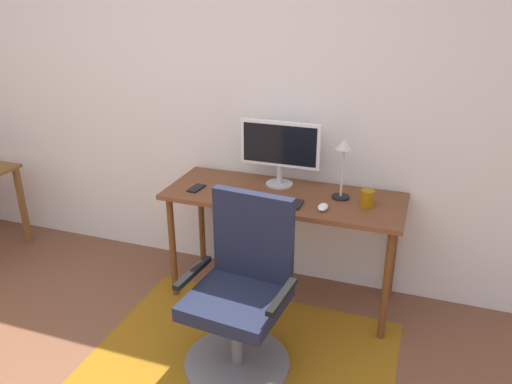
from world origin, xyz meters
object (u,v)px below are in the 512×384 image
object	(u,v)px
monitor	(280,147)
cell_phone	(196,188)
keyboard	(268,200)
desk	(283,206)
computer_mouse	(323,207)
coffee_cup	(367,198)
office_chair	(241,306)
desk_lamp	(343,157)

from	to	relation	value
monitor	cell_phone	xyz separation A→B (m)	(-0.49, -0.25, -0.26)
monitor	keyboard	bearing A→B (deg)	-87.39
desk	computer_mouse	distance (m)	0.34
cell_phone	desk	bearing A→B (deg)	16.62
coffee_cup	cell_phone	size ratio (longest dim) A/B	0.75
desk	office_chair	world-z (taller)	office_chair
coffee_cup	desk_lamp	bearing A→B (deg)	156.94
desk_lamp	computer_mouse	bearing A→B (deg)	-107.87
keyboard	cell_phone	size ratio (longest dim) A/B	3.07
computer_mouse	coffee_cup	bearing A→B (deg)	29.66
office_chair	keyboard	bearing A→B (deg)	98.99
coffee_cup	cell_phone	xyz separation A→B (m)	(-1.09, -0.09, -0.05)
cell_phone	office_chair	distance (m)	0.90
desk	monitor	world-z (taller)	monitor
desk_lamp	office_chair	distance (m)	1.08
keyboard	office_chair	bearing A→B (deg)	-86.49
desk	cell_phone	xyz separation A→B (m)	(-0.57, -0.10, 0.09)
cell_phone	keyboard	bearing A→B (deg)	1.23
monitor	coffee_cup	world-z (taller)	monitor
keyboard	coffee_cup	xyz separation A→B (m)	(0.59, 0.14, 0.04)
monitor	keyboard	size ratio (longest dim) A/B	1.23
keyboard	desk_lamp	xyz separation A→B (m)	(0.41, 0.21, 0.26)
coffee_cup	cell_phone	world-z (taller)	coffee_cup
monitor	keyboard	distance (m)	0.39
desk	cell_phone	size ratio (longest dim) A/B	10.90
cell_phone	desk_lamp	size ratio (longest dim) A/B	0.37
monitor	office_chair	distance (m)	1.08
office_chair	desk	bearing A→B (deg)	93.39
keyboard	office_chair	world-z (taller)	office_chair
desk_lamp	coffee_cup	bearing A→B (deg)	-23.06
computer_mouse	coffee_cup	world-z (taller)	coffee_cup
desk	keyboard	distance (m)	0.18
monitor	cell_phone	size ratio (longest dim) A/B	3.79
desk	coffee_cup	size ratio (longest dim) A/B	14.57
monitor	computer_mouse	distance (m)	0.53
desk	computer_mouse	world-z (taller)	computer_mouse
keyboard	office_chair	xyz separation A→B (m)	(0.03, -0.56, -0.39)
keyboard	computer_mouse	world-z (taller)	computer_mouse
desk	keyboard	xyz separation A→B (m)	(-0.06, -0.15, 0.09)
coffee_cup	office_chair	xyz separation A→B (m)	(-0.55, -0.70, -0.44)
desk	office_chair	size ratio (longest dim) A/B	1.54
coffee_cup	desk_lamp	distance (m)	0.29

